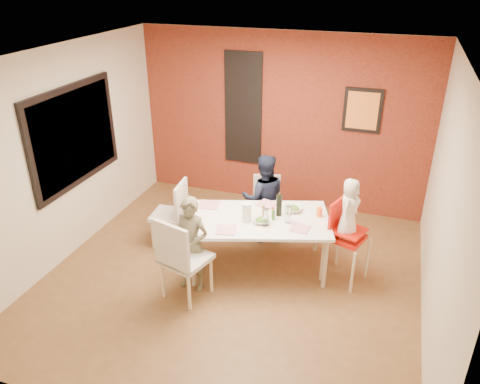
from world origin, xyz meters
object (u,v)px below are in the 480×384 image
(wine_bottle, at_px, (279,205))
(paper_towel_roll, at_px, (247,212))
(toddler, at_px, (349,208))
(child_near, at_px, (191,244))
(child_far, at_px, (264,198))
(chair_far, at_px, (266,201))
(chair_left, at_px, (174,210))
(chair_near, at_px, (180,256))
(high_chair, at_px, (344,234))
(dining_table, at_px, (259,223))

(wine_bottle, height_order, paper_towel_roll, wine_bottle)
(paper_towel_roll, bearing_deg, toddler, 10.87)
(child_near, height_order, child_far, child_far)
(chair_far, xyz_separation_m, chair_left, (-1.09, -0.78, 0.06))
(chair_near, distance_m, high_chair, 1.97)
(chair_far, bearing_deg, chair_near, -121.01)
(child_near, height_order, toddler, toddler)
(chair_far, xyz_separation_m, paper_towel_roll, (0.04, -1.05, 0.37))
(child_near, xyz_separation_m, paper_towel_roll, (0.51, 0.53, 0.24))
(dining_table, distance_m, paper_towel_roll, 0.25)
(chair_near, bearing_deg, paper_towel_roll, -108.75)
(chair_far, bearing_deg, chair_left, -160.45)
(child_far, bearing_deg, toddler, 132.09)
(paper_towel_roll, bearing_deg, dining_table, 43.64)
(chair_far, height_order, chair_left, chair_left)
(high_chair, bearing_deg, chair_near, 141.07)
(chair_far, distance_m, chair_left, 1.34)
(dining_table, distance_m, child_far, 0.72)
(chair_near, relative_size, high_chair, 1.02)
(chair_near, bearing_deg, wine_bottle, -113.84)
(wine_bottle, relative_size, paper_towel_roll, 1.14)
(dining_table, distance_m, chair_left, 1.27)
(high_chair, bearing_deg, chair_left, 109.06)
(chair_left, distance_m, child_near, 1.02)
(chair_near, xyz_separation_m, child_near, (0.03, 0.25, 0.01))
(chair_near, relative_size, child_far, 0.83)
(toddler, bearing_deg, child_near, 125.79)
(high_chair, height_order, paper_towel_roll, high_chair)
(chair_left, bearing_deg, chair_near, 23.62)
(dining_table, xyz_separation_m, paper_towel_roll, (-0.12, -0.11, 0.19))
(chair_near, relative_size, wine_bottle, 3.83)
(child_near, bearing_deg, high_chair, 27.40)
(wine_bottle, bearing_deg, toddler, -3.02)
(chair_near, relative_size, chair_far, 1.26)
(chair_near, bearing_deg, chair_left, -44.86)
(chair_near, height_order, chair_left, chair_near)
(child_near, relative_size, wine_bottle, 4.32)
(chair_near, xyz_separation_m, high_chair, (1.69, 1.02, 0.03))
(child_far, bearing_deg, chair_near, 50.67)
(high_chair, bearing_deg, child_far, 83.76)
(chair_far, xyz_separation_m, child_far, (0.02, -0.23, 0.17))
(child_near, bearing_deg, chair_left, 130.29)
(chair_near, xyz_separation_m, toddler, (1.71, 1.00, 0.39))
(chair_near, distance_m, child_near, 0.25)
(dining_table, xyz_separation_m, chair_near, (-0.65, -0.89, -0.06))
(chair_far, height_order, paper_towel_roll, paper_towel_roll)
(dining_table, height_order, chair_left, chair_left)
(chair_left, distance_m, paper_towel_roll, 1.20)
(chair_left, xyz_separation_m, child_near, (0.62, -0.80, 0.07))
(chair_far, relative_size, child_far, 0.66)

